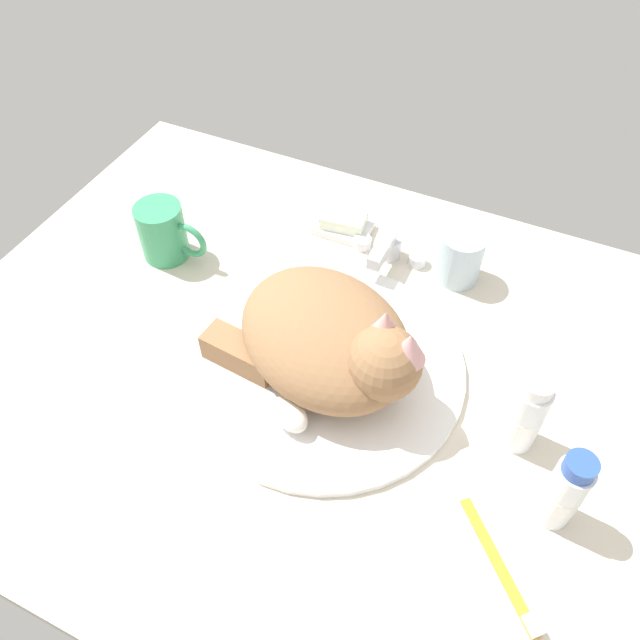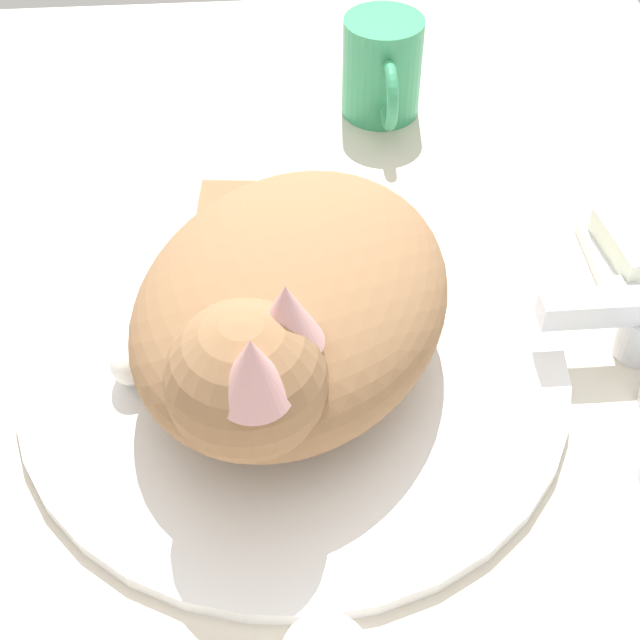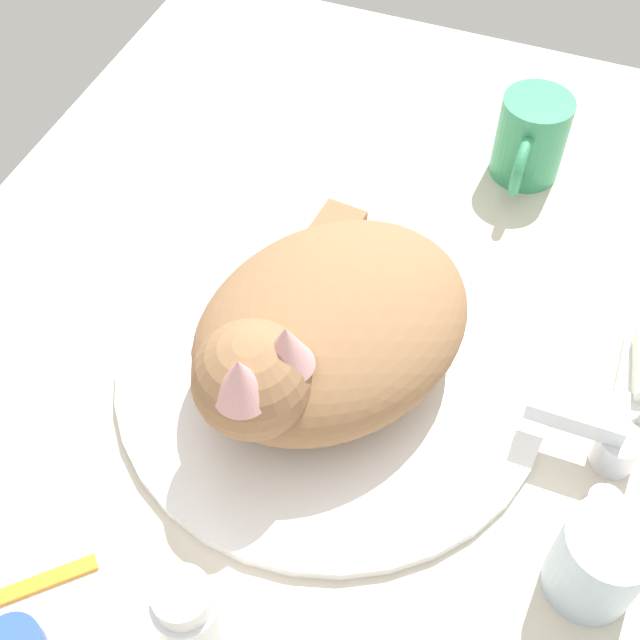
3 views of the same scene
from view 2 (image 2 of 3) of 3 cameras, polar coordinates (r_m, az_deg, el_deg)
The scene contains 7 objects.
ground_plane at distance 65.35cm, azimuth -1.56°, elevation -4.03°, with size 110.00×82.50×3.00cm, color beige.
sink_basin at distance 63.79cm, azimuth -1.59°, elevation -2.84°, with size 37.70×37.70×1.14cm, color white.
faucet at distance 67.14cm, azimuth 18.62°, elevation -0.51°, with size 12.04×9.60×5.62cm.
cat at distance 58.22cm, azimuth -2.31°, elevation 0.53°, with size 31.10×28.76×14.60cm.
coffee_mug at distance 86.63cm, azimuth 3.89°, elevation 15.30°, with size 11.51×7.24×9.18cm.
soap_dish at distance 75.48cm, azimuth 18.76°, elevation 3.61°, with size 9.00×6.40×1.20cm, color white.
soap_bar at distance 74.44cm, azimuth 19.05°, elevation 4.55°, with size 7.09×4.52×2.11cm, color silver.
Camera 2 is at (42.14, -1.48, 48.43)cm, focal length 51.53 mm.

